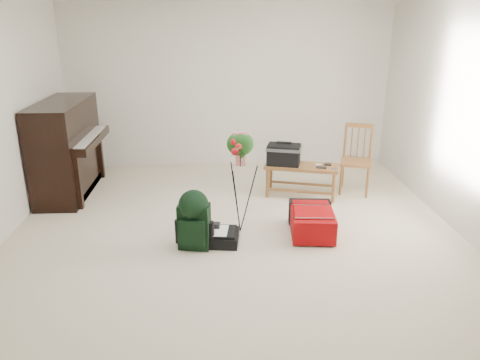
{
  "coord_description": "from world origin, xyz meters",
  "views": [
    {
      "loc": [
        -0.19,
        -4.54,
        2.32
      ],
      "look_at": [
        0.07,
        0.35,
        0.58
      ],
      "focal_mm": 35.0,
      "sensor_mm": 36.0,
      "label": 1
    }
  ],
  "objects": [
    {
      "name": "dining_chair",
      "position": [
        1.69,
        1.43,
        0.45
      ],
      "size": [
        0.51,
        0.51,
        0.93
      ],
      "rotation": [
        0.0,
        0.0,
        -0.33
      ],
      "color": "#905E2F",
      "rests_on": "floor"
    },
    {
      "name": "flower_stand",
      "position": [
        0.06,
        0.24,
        0.58
      ],
      "size": [
        0.38,
        0.38,
        1.18
      ],
      "rotation": [
        0.0,
        0.0,
        0.03
      ],
      "color": "black",
      "rests_on": "floor"
    },
    {
      "name": "wall_right",
      "position": [
        2.5,
        0.0,
        1.25
      ],
      "size": [
        0.04,
        5.5,
        2.5
      ],
      "primitive_type": "cube",
      "color": "silver",
      "rests_on": "floor"
    },
    {
      "name": "green_backpack",
      "position": [
        -0.43,
        -0.12,
        0.35
      ],
      "size": [
        0.35,
        0.32,
        0.64
      ],
      "rotation": [
        0.0,
        0.0,
        -0.18
      ],
      "color": "black",
      "rests_on": "floor"
    },
    {
      "name": "black_duffel",
      "position": [
        -0.21,
        -0.02,
        0.07
      ],
      "size": [
        0.51,
        0.43,
        0.2
      ],
      "rotation": [
        0.0,
        0.0,
        -0.12
      ],
      "color": "black",
      "rests_on": "floor"
    },
    {
      "name": "red_suitcase",
      "position": [
        0.85,
        0.19,
        0.15
      ],
      "size": [
        0.51,
        0.72,
        0.29
      ],
      "rotation": [
        0.0,
        0.0,
        -0.09
      ],
      "color": "#A30608",
      "rests_on": "floor"
    },
    {
      "name": "piano",
      "position": [
        -2.19,
        1.6,
        0.6
      ],
      "size": [
        0.71,
        1.5,
        1.25
      ],
      "color": "black",
      "rests_on": "floor"
    },
    {
      "name": "bench",
      "position": [
        0.77,
        1.29,
        0.52
      ],
      "size": [
        1.03,
        0.62,
        0.74
      ],
      "rotation": [
        0.0,
        0.0,
        -0.27
      ],
      "color": "#905E2F",
      "rests_on": "floor"
    },
    {
      "name": "wall_back",
      "position": [
        0.0,
        2.75,
        1.25
      ],
      "size": [
        5.0,
        0.04,
        2.5
      ],
      "primitive_type": "cube",
      "color": "silver",
      "rests_on": "floor"
    },
    {
      "name": "floor",
      "position": [
        0.0,
        0.0,
        0.0
      ],
      "size": [
        5.0,
        5.5,
        0.01
      ],
      "primitive_type": "cube",
      "color": "beige",
      "rests_on": "ground"
    }
  ]
}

